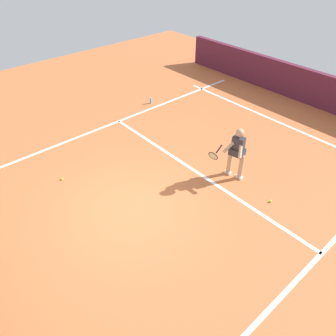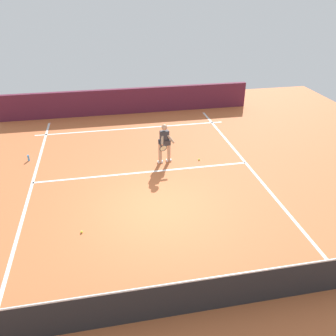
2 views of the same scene
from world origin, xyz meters
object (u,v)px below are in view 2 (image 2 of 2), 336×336
object	(u,v)px
tennis_player	(165,142)
tennis_ball_mid	(199,160)
tennis_ball_near	(82,232)
water_bottle	(29,158)

from	to	relation	value
tennis_player	tennis_ball_mid	size ratio (longest dim) A/B	23.48
tennis_ball_near	tennis_ball_mid	distance (m)	5.75
tennis_ball_near	water_bottle	xyz separation A→B (m)	(2.12, -4.92, 0.09)
tennis_ball_near	water_bottle	world-z (taller)	water_bottle
tennis_player	water_bottle	world-z (taller)	tennis_player
water_bottle	tennis_ball_near	bearing A→B (deg)	113.30
tennis_ball_near	tennis_ball_mid	size ratio (longest dim) A/B	1.00
tennis_ball_mid	tennis_ball_near	bearing A→B (deg)	39.64
tennis_ball_near	tennis_ball_mid	bearing A→B (deg)	-140.36
tennis_player	water_bottle	xyz separation A→B (m)	(5.19, -1.15, -0.73)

